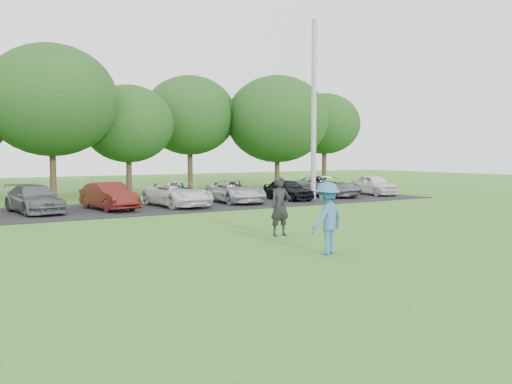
% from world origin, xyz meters
% --- Properties ---
extents(ground, '(100.00, 100.00, 0.00)m').
position_xyz_m(ground, '(0.00, 0.00, 0.00)').
color(ground, '#306F1F').
rests_on(ground, ground).
extents(parking_lot, '(32.00, 6.50, 0.03)m').
position_xyz_m(parking_lot, '(0.00, 13.00, 0.01)').
color(parking_lot, black).
rests_on(parking_lot, ground).
extents(utility_pole, '(0.28, 0.28, 9.63)m').
position_xyz_m(utility_pole, '(9.49, 12.46, 4.81)').
color(utility_pole, '#9B9B96').
rests_on(utility_pole, ground).
extents(frisbee_player, '(1.33, 1.00, 1.98)m').
position_xyz_m(frisbee_player, '(-0.59, -0.72, 0.91)').
color(frisbee_player, '#336691').
rests_on(frisbee_player, ground).
extents(camera_bystander, '(0.68, 0.46, 1.83)m').
position_xyz_m(camera_bystander, '(0.22, 2.48, 0.91)').
color(camera_bystander, black).
rests_on(camera_bystander, ground).
extents(parked_cars, '(30.44, 5.24, 1.22)m').
position_xyz_m(parked_cars, '(0.51, 12.99, 0.61)').
color(parked_cars, silver).
rests_on(parked_cars, parking_lot).
extents(tree_row, '(42.39, 9.85, 8.64)m').
position_xyz_m(tree_row, '(1.51, 22.76, 4.91)').
color(tree_row, '#38281C').
rests_on(tree_row, ground).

